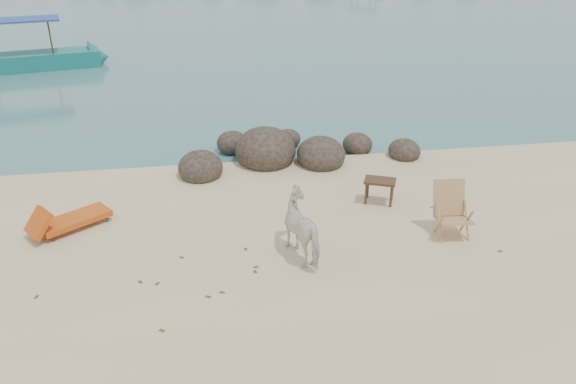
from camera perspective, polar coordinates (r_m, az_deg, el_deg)
name	(u,v)px	position (r m, az deg, el deg)	size (l,w,h in m)	color
boulders	(281,153)	(14.74, -0.71, 3.95)	(6.38, 2.89, 1.19)	black
cow	(306,228)	(10.38, 1.84, -3.72)	(0.64, 1.41, 1.19)	white
side_table	(379,192)	(12.63, 9.25, -0.04)	(0.68, 0.44, 0.55)	#312313
lounge_chair	(74,217)	(12.26, -20.89, -2.39)	(1.77, 0.62, 0.53)	#C66717
deck_chair	(454,214)	(11.49, 16.54, -2.12)	(0.68, 0.75, 1.07)	tan
boat_near	(16,28)	(26.86, -25.90, 14.77)	(7.03, 1.58, 3.41)	#196F6C
dead_leaves	(263,294)	(9.68, -2.57, -10.30)	(8.79, 5.81, 0.00)	brown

